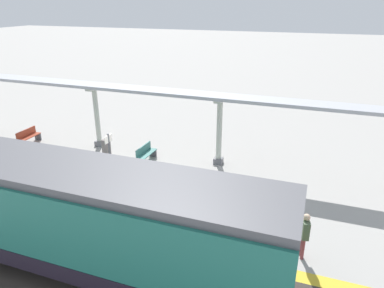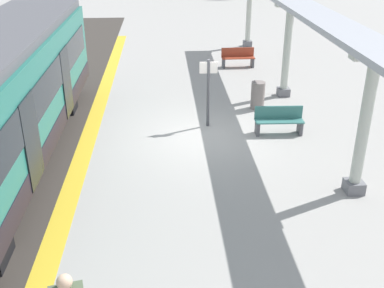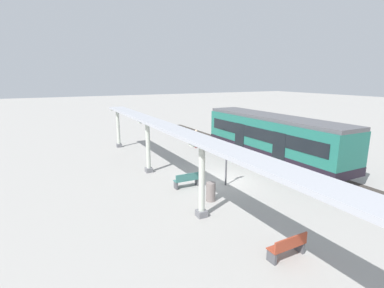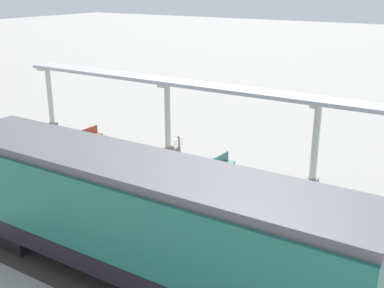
{
  "view_description": "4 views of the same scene",
  "coord_description": "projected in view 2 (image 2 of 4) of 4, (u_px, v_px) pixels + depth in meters",
  "views": [
    {
      "loc": [
        -12.59,
        -7.86,
        7.79
      ],
      "look_at": [
        0.58,
        -3.12,
        2.09
      ],
      "focal_mm": 32.97,
      "sensor_mm": 36.0,
      "label": 1
    },
    {
      "loc": [
        -1.21,
        -13.1,
        5.95
      ],
      "look_at": [
        -0.58,
        -3.3,
        1.3
      ],
      "focal_mm": 43.46,
      "sensor_mm": 36.0,
      "label": 2
    },
    {
      "loc": [
        9.34,
        14.08,
        6.15
      ],
      "look_at": [
        1.27,
        -1.37,
        2.14
      ],
      "focal_mm": 27.18,
      "sensor_mm": 36.0,
      "label": 3
    },
    {
      "loc": [
        -14.2,
        -8.98,
        7.78
      ],
      "look_at": [
        0.82,
        0.59,
        1.75
      ],
      "focal_mm": 44.52,
      "sensor_mm": 36.0,
      "label": 4
    }
  ],
  "objects": [
    {
      "name": "canopy_pillar_third",
      "position": [
        287.0,
        51.0,
        17.1
      ],
      "size": [
        1.1,
        0.44,
        3.44
      ],
      "color": "slate",
      "rests_on": "ground"
    },
    {
      "name": "tactile_edge_strip",
      "position": [
        88.0,
        139.0,
        14.22
      ],
      "size": [
        0.51,
        29.2,
        0.01
      ],
      "primitive_type": "cube",
      "color": "gold",
      "rests_on": "ground"
    },
    {
      "name": "platform_info_sign",
      "position": [
        208.0,
        87.0,
        14.6
      ],
      "size": [
        0.56,
        0.1,
        2.2
      ],
      "color": "#4C4C51",
      "rests_on": "ground"
    },
    {
      "name": "canopy_beam",
      "position": [
        324.0,
        19.0,
        13.12
      ],
      "size": [
        1.2,
        23.98,
        0.16
      ],
      "primitive_type": "cube",
      "color": "#A8AAB2",
      "rests_on": "canopy_pillar_nearest"
    },
    {
      "name": "bench_near_end",
      "position": [
        238.0,
        57.0,
        21.27
      ],
      "size": [
        1.51,
        0.47,
        0.86
      ],
      "color": "#9B3A24",
      "rests_on": "ground"
    },
    {
      "name": "trackbed",
      "position": [
        26.0,
        141.0,
        14.11
      ],
      "size": [
        3.2,
        41.2,
        0.01
      ],
      "primitive_type": "cube",
      "color": "#38332D",
      "rests_on": "ground"
    },
    {
      "name": "ground_plane",
      "position": [
        204.0,
        136.0,
        14.43
      ],
      "size": [
        176.0,
        176.0,
        0.0
      ],
      "primitive_type": "plane",
      "color": "#9E9A95"
    },
    {
      "name": "canopy_pillar_second",
      "position": [
        364.0,
        126.0,
        10.67
      ],
      "size": [
        1.1,
        0.44,
        3.44
      ],
      "color": "slate",
      "rests_on": "ground"
    },
    {
      "name": "trash_bin",
      "position": [
        258.0,
        95.0,
        16.4
      ],
      "size": [
        0.48,
        0.48,
        0.97
      ],
      "primitive_type": "cylinder",
      "color": "slate",
      "rests_on": "ground"
    },
    {
      "name": "canopy_pillar_fourth",
      "position": [
        249.0,
        13.0,
        24.33
      ],
      "size": [
        1.1,
        0.44,
        3.44
      ],
      "color": "slate",
      "rests_on": "ground"
    },
    {
      "name": "bench_mid_platform",
      "position": [
        279.0,
        120.0,
        14.45
      ],
      "size": [
        1.51,
        0.48,
        0.86
      ],
      "color": "#37716B",
      "rests_on": "ground"
    }
  ]
}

